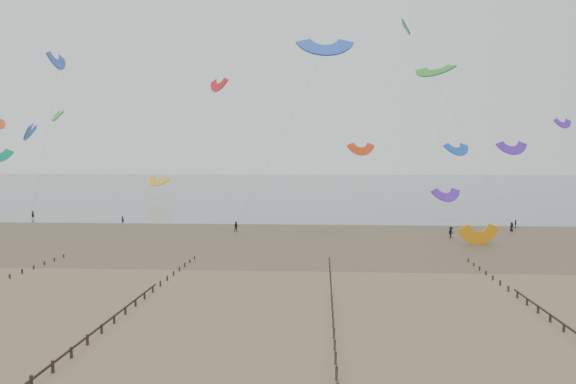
# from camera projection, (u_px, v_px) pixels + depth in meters

# --- Properties ---
(ground) EXTENTS (500.00, 500.00, 0.00)m
(ground) POSITION_uv_depth(u_px,v_px,m) (294.00, 280.00, 62.15)
(ground) COLOR brown
(ground) RESTS_ON ground
(sea_and_shore) EXTENTS (500.00, 665.00, 0.03)m
(sea_and_shore) POSITION_uv_depth(u_px,v_px,m) (281.00, 236.00, 96.67)
(sea_and_shore) COLOR #475654
(sea_and_shore) RESTS_ON ground
(groynes) EXTENTS (72.16, 50.16, 1.00)m
(groynes) POSITION_uv_depth(u_px,v_px,m) (334.00, 330.00, 42.90)
(groynes) COLOR black
(groynes) RESTS_ON ground
(kitesurfer_lead) EXTENTS (0.59, 0.40, 1.56)m
(kitesurfer_lead) POSITION_uv_depth(u_px,v_px,m) (123.00, 220.00, 114.08)
(kitesurfer_lead) COLOR black
(kitesurfer_lead) RESTS_ON ground
(kitesurfers) EXTENTS (150.50, 24.04, 1.89)m
(kitesurfers) POSITION_uv_depth(u_px,v_px,m) (493.00, 225.00, 105.21)
(kitesurfers) COLOR black
(kitesurfers) RESTS_ON ground
(grounded_kite) EXTENTS (7.31, 6.54, 3.32)m
(grounded_kite) POSITION_uv_depth(u_px,v_px,m) (479.00, 244.00, 87.40)
(grounded_kite) COLOR orange
(grounded_kite) RESTS_ON ground
(kites_airborne) EXTENTS (238.09, 108.42, 42.60)m
(kites_airborne) POSITION_uv_depth(u_px,v_px,m) (254.00, 126.00, 149.34)
(kites_airborne) COLOR #942348
(kites_airborne) RESTS_ON ground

